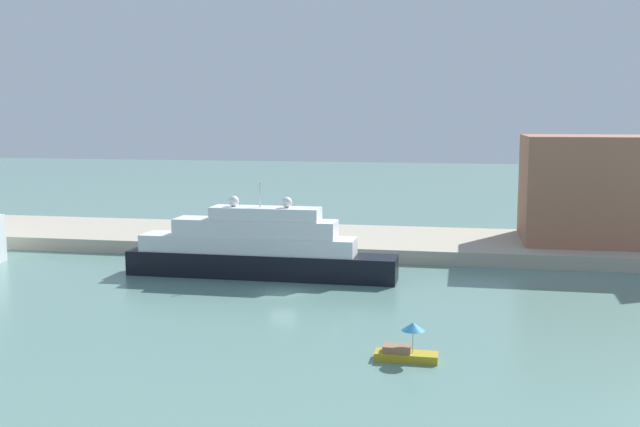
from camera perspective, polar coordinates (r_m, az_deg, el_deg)
ground at (r=69.16m, az=-2.90°, el=-6.31°), size 400.00×400.00×0.00m
quay_dock at (r=93.20m, az=0.83°, el=-2.17°), size 110.00×18.52×1.61m
large_yacht at (r=76.03m, az=-4.97°, el=-2.80°), size 28.38×4.07×9.98m
small_motorboat at (r=51.03m, az=6.77°, el=-10.42°), size 4.31×1.60×2.70m
harbor_building at (r=93.67m, az=20.33°, el=1.84°), size 15.56×13.51×12.75m
parked_car at (r=92.43m, az=-5.78°, el=-1.38°), size 4.31×1.82×1.50m
person_figure at (r=90.62m, az=-3.31°, el=-1.42°), size 0.36×0.36×1.78m
mooring_bollard at (r=85.85m, az=-1.67°, el=-2.19°), size 0.37×0.37×0.84m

